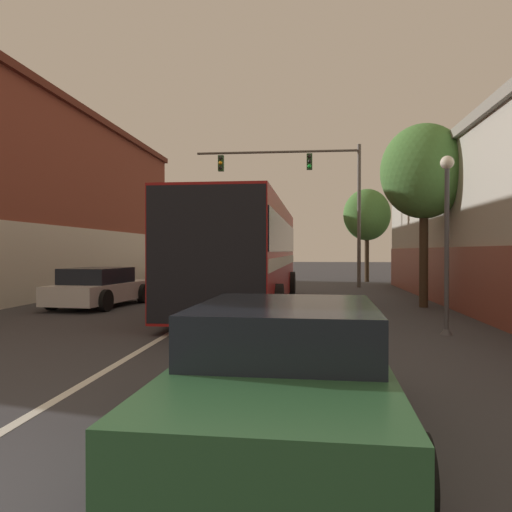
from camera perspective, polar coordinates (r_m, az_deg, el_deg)
The scene contains 9 objects.
lane_center_line at distance 16.31m, azimuth -4.73°, elevation -5.79°, with size 0.14×38.54×0.01m.
bus at distance 16.04m, azimuth -1.30°, elevation 0.64°, with size 3.04×11.59×3.25m.
hatchback_foreground at distance 4.99m, azimuth 3.31°, elevation -13.29°, with size 2.29×4.31×1.28m.
parked_car_left_near at distance 17.07m, azimuth -17.44°, elevation -3.47°, with size 2.35×4.35×1.26m.
parked_car_left_mid at distance 30.47m, azimuth -6.76°, elevation -1.63°, with size 2.25×4.18×1.34m.
traffic_signal_gantry at distance 25.39m, azimuth 6.37°, elevation 8.09°, with size 8.28×0.36×7.11m.
street_lamp at distance 11.49m, azimuth 20.97°, elevation 2.15°, with size 0.29×0.29×3.86m.
street_tree_near at distance 17.10m, azimuth 18.65°, elevation 9.06°, with size 2.76×2.49×5.89m.
street_tree_far at distance 29.99m, azimuth 12.56°, elevation 4.59°, with size 2.74×2.46×5.44m.
Camera 1 is at (3.06, -2.65, 1.81)m, focal length 35.00 mm.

